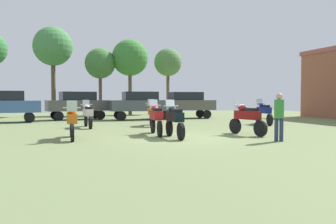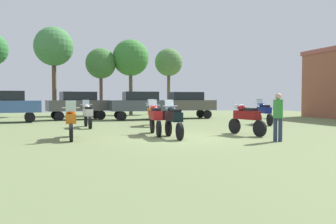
{
  "view_description": "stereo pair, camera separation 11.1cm",
  "coord_description": "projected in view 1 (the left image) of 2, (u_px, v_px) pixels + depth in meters",
  "views": [
    {
      "loc": [
        -4.55,
        -12.63,
        1.57
      ],
      "look_at": [
        1.68,
        6.95,
        0.73
      ],
      "focal_mm": 36.77,
      "sensor_mm": 36.0,
      "label": 1
    },
    {
      "loc": [
        -4.45,
        -12.67,
        1.57
      ],
      "look_at": [
        1.68,
        6.95,
        0.73
      ],
      "focal_mm": 36.77,
      "sensor_mm": 36.0,
      "label": 2
    }
  ],
  "objects": [
    {
      "name": "car_4",
      "position": [
        78.0,
        103.0,
        24.71
      ],
      "size": [
        4.55,
        2.52,
        2.0
      ],
      "rotation": [
        0.0,
        0.0,
        1.75
      ],
      "color": "black",
      "rests_on": "ground"
    },
    {
      "name": "tree_3",
      "position": [
        100.0,
        64.0,
        31.16
      ],
      "size": [
        2.76,
        2.76,
        6.07
      ],
      "color": "brown",
      "rests_on": "ground"
    },
    {
      "name": "car_3",
      "position": [
        4.0,
        104.0,
        21.61
      ],
      "size": [
        4.45,
        2.21,
        2.0
      ],
      "rotation": [
        0.0,
        0.0,
        1.67
      ],
      "color": "black",
      "rests_on": "ground"
    },
    {
      "name": "ground_plane",
      "position": [
        181.0,
        138.0,
        13.47
      ],
      "size": [
        44.0,
        52.0,
        0.02
      ],
      "color": "#6A794B"
    },
    {
      "name": "tree_7",
      "position": [
        168.0,
        63.0,
        33.42
      ],
      "size": [
        2.69,
        2.69,
        6.37
      ],
      "color": "brown",
      "rests_on": "ground"
    },
    {
      "name": "motorcycle_1",
      "position": [
        247.0,
        118.0,
        14.4
      ],
      "size": [
        0.74,
        2.12,
        1.49
      ],
      "rotation": [
        0.0,
        0.0,
        0.23
      ],
      "color": "black",
      "rests_on": "ground"
    },
    {
      "name": "car_1",
      "position": [
        186.0,
        103.0,
        26.22
      ],
      "size": [
        4.35,
        1.91,
        2.0
      ],
      "rotation": [
        0.0,
        0.0,
        1.54
      ],
      "color": "black",
      "rests_on": "ground"
    },
    {
      "name": "motorcycle_11",
      "position": [
        88.0,
        114.0,
        18.0
      ],
      "size": [
        0.62,
        2.26,
        1.45
      ],
      "rotation": [
        0.0,
        0.0,
        0.06
      ],
      "color": "black",
      "rests_on": "ground"
    },
    {
      "name": "motorcycle_10",
      "position": [
        264.0,
        112.0,
        20.04
      ],
      "size": [
        0.71,
        2.28,
        1.5
      ],
      "rotation": [
        0.0,
        0.0,
        -0.18
      ],
      "color": "black",
      "rests_on": "ground"
    },
    {
      "name": "motorcycle_4",
      "position": [
        72.0,
        120.0,
        12.91
      ],
      "size": [
        0.62,
        2.25,
        1.45
      ],
      "rotation": [
        0.0,
        0.0,
        3.13
      ],
      "color": "black",
      "rests_on": "ground"
    },
    {
      "name": "car_2",
      "position": [
        140.0,
        103.0,
        24.62
      ],
      "size": [
        4.32,
        1.84,
        2.0
      ],
      "rotation": [
        0.0,
        0.0,
        1.56
      ],
      "color": "black",
      "rests_on": "ground"
    },
    {
      "name": "tree_5",
      "position": [
        130.0,
        58.0,
        31.74
      ],
      "size": [
        3.35,
        3.35,
        6.95
      ],
      "color": "brown",
      "rests_on": "ground"
    },
    {
      "name": "motorcycle_9",
      "position": [
        175.0,
        119.0,
        13.34
      ],
      "size": [
        0.62,
        2.12,
        1.48
      ],
      "rotation": [
        0.0,
        0.0,
        -0.02
      ],
      "color": "black",
      "rests_on": "ground"
    },
    {
      "name": "motorcycle_12",
      "position": [
        156.0,
        117.0,
        14.46
      ],
      "size": [
        0.62,
        2.3,
        1.49
      ],
      "rotation": [
        0.0,
        0.0,
        -0.1
      ],
      "color": "black",
      "rests_on": "ground"
    },
    {
      "name": "tree_6",
      "position": [
        53.0,
        47.0,
        29.61
      ],
      "size": [
        3.35,
        3.35,
        7.69
      ],
      "color": "brown",
      "rests_on": "ground"
    },
    {
      "name": "motorcycle_13",
      "position": [
        151.0,
        113.0,
        19.1
      ],
      "size": [
        0.75,
        2.13,
        1.49
      ],
      "rotation": [
        0.0,
        0.0,
        -0.23
      ],
      "color": "black",
      "rests_on": "ground"
    },
    {
      "name": "person_2",
      "position": [
        279.0,
        113.0,
        12.23
      ],
      "size": [
        0.48,
        0.48,
        1.73
      ],
      "rotation": [
        0.0,
        0.0,
        2.46
      ],
      "color": "#28334F",
      "rests_on": "ground"
    }
  ]
}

